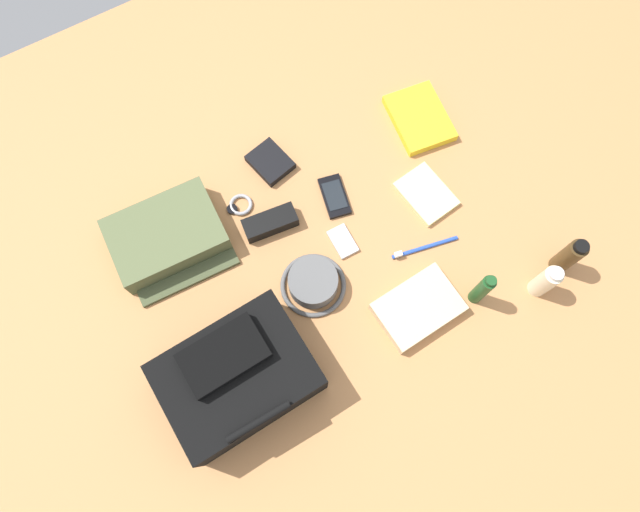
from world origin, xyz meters
The scene contains 16 objects.
ground_plane centered at (0.00, 0.00, -0.01)m, with size 2.64×2.02×0.02m, color #B97D4A.
backpack centered at (0.31, 0.17, 0.07)m, with size 0.34×0.26×0.16m.
toiletry_pouch centered at (0.31, -0.24, 0.03)m, with size 0.29×0.25×0.07m.
bucket_hat centered at (0.05, 0.05, 0.03)m, with size 0.17×0.17×0.06m.
cologne_bottle centered at (-0.52, 0.32, 0.07)m, with size 0.05×0.05×0.15m.
lotion_bottle centered at (-0.44, 0.34, 0.06)m, with size 0.05×0.05×0.13m.
shampoo_bottle centered at (-0.29, 0.28, 0.07)m, with size 0.03×0.03×0.15m.
paperback_novel centered at (-0.45, -0.22, 0.01)m, with size 0.17×0.21×0.03m.
cell_phone centered at (-0.12, -0.14, 0.01)m, with size 0.09×0.13×0.01m.
media_player centered at (-0.08, -0.02, 0.01)m, with size 0.05×0.09×0.01m.
wristwatch centered at (0.11, -0.24, 0.01)m, with size 0.07×0.06×0.01m.
toothbrush centered at (-0.24, 0.10, 0.01)m, with size 0.18×0.05×0.02m.
wallet centered at (-0.02, -0.31, 0.01)m, with size 0.09×0.11×0.02m, color black.
notepad centered at (-0.34, -0.02, 0.01)m, with size 0.11×0.15×0.02m, color beige.
folded_towel centered at (-0.15, 0.23, 0.02)m, with size 0.20×0.14×0.04m, color beige.
sunglasses_case centered at (0.06, -0.15, 0.02)m, with size 0.14×0.06×0.04m, color black.
Camera 1 is at (0.22, 0.39, 1.39)m, focal length 31.82 mm.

